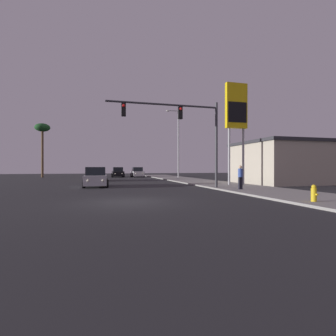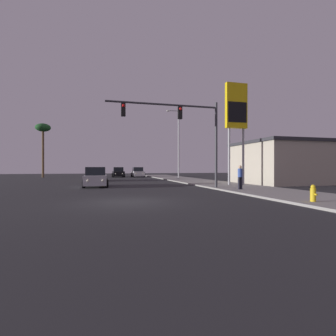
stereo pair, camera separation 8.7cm
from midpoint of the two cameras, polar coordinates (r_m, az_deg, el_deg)
ground_plane at (r=12.77m, az=-8.58°, el=-7.31°), size 120.00×120.00×0.00m
sidewalk_right at (r=25.11m, az=10.99°, el=-3.50°), size 5.00×60.00×0.12m
building_gas_station at (r=30.17m, az=25.24°, el=1.09°), size 10.30×8.30×4.30m
car_white at (r=45.16m, az=-6.54°, el=-0.99°), size 2.04×4.31×1.68m
car_black at (r=45.19m, az=-10.73°, el=-0.99°), size 2.04×4.32×1.68m
car_tan at (r=33.38m, az=-15.19°, el=-1.39°), size 2.04×4.33×1.68m
car_silver at (r=23.29m, az=-15.36°, el=-2.06°), size 2.04×4.33×1.68m
traffic_light_mast at (r=19.70m, az=4.00°, el=9.27°), size 8.38×0.36×6.50m
street_lamp at (r=34.14m, az=2.18°, el=5.97°), size 1.74×0.24×9.00m
gas_station_sign at (r=24.51m, az=14.74°, el=11.82°), size 2.00×0.42×9.00m
fire_hydrant at (r=13.50m, az=29.20°, el=-4.84°), size 0.24×0.34×0.76m
pedestrian_on_sidewalk at (r=19.06m, az=15.55°, el=-1.73°), size 0.34×0.32×1.67m
palm_tree_far at (r=47.82m, az=-25.52°, el=7.36°), size 2.40×2.40×8.83m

